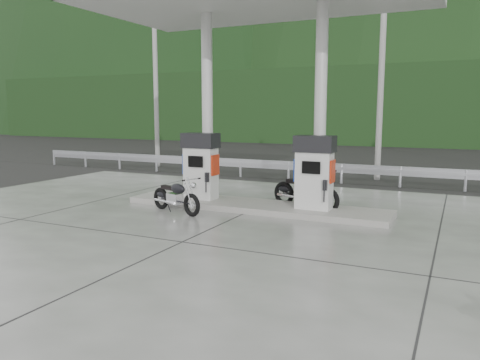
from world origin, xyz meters
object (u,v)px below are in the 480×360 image
at_px(gas_pump_right, 314,172).
at_px(motorcycle_right, 305,191).
at_px(motorcycle_left, 176,197).
at_px(gas_pump_left, 201,166).

distance_m(gas_pump_right, motorcycle_right, 0.95).
xyz_separation_m(gas_pump_right, motorcycle_left, (-3.21, -1.25, -0.65)).
relative_size(gas_pump_right, motorcycle_left, 1.06).
relative_size(gas_pump_left, motorcycle_right, 0.93).
bearing_deg(motorcycle_right, gas_pump_left, -148.25).
bearing_deg(motorcycle_right, motorcycle_left, -126.98).
xyz_separation_m(gas_pump_left, motorcycle_left, (-0.01, -1.25, -0.65)).
bearing_deg(gas_pump_right, gas_pump_left, 180.00).
xyz_separation_m(gas_pump_left, gas_pump_right, (3.20, 0.00, 0.00)).
bearing_deg(gas_pump_left, gas_pump_right, 0.00).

